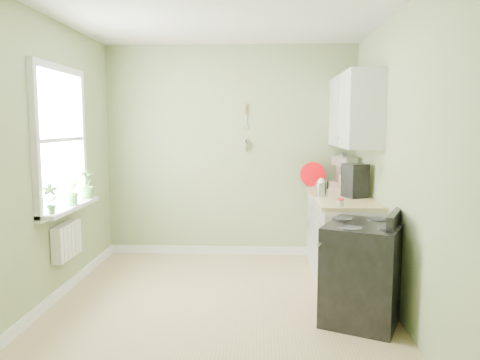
{
  "coord_description": "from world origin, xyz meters",
  "views": [
    {
      "loc": [
        0.38,
        -4.21,
        1.7
      ],
      "look_at": [
        0.18,
        0.55,
        1.13
      ],
      "focal_mm": 35.0,
      "sensor_mm": 36.0,
      "label": 1
    }
  ],
  "objects_px": {
    "stove": "(363,272)",
    "coffee_maker": "(355,181)",
    "stand_mixer": "(344,174)",
    "kettle": "(321,188)"
  },
  "relations": [
    {
      "from": "kettle",
      "to": "coffee_maker",
      "type": "xyz_separation_m",
      "value": [
        0.36,
        -0.01,
        0.07
      ]
    },
    {
      "from": "stove",
      "to": "coffee_maker",
      "type": "bearing_deg",
      "value": 83.25
    },
    {
      "from": "stove",
      "to": "stand_mixer",
      "type": "height_order",
      "value": "stand_mixer"
    },
    {
      "from": "stove",
      "to": "kettle",
      "type": "height_order",
      "value": "kettle"
    },
    {
      "from": "stand_mixer",
      "to": "coffee_maker",
      "type": "relative_size",
      "value": 1.21
    },
    {
      "from": "stove",
      "to": "stand_mixer",
      "type": "distance_m",
      "value": 1.91
    },
    {
      "from": "stove",
      "to": "coffee_maker",
      "type": "distance_m",
      "value": 1.31
    },
    {
      "from": "stand_mixer",
      "to": "kettle",
      "type": "distance_m",
      "value": 0.75
    },
    {
      "from": "stove",
      "to": "stand_mixer",
      "type": "bearing_deg",
      "value": 85.66
    },
    {
      "from": "coffee_maker",
      "to": "stand_mixer",
      "type": "bearing_deg",
      "value": 89.82
    }
  ]
}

